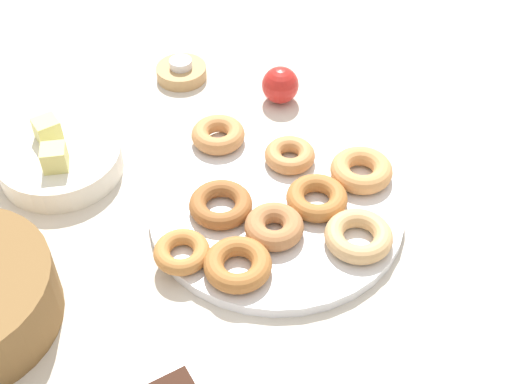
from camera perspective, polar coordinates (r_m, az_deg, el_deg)
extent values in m
plane|color=beige|center=(1.00, 1.69, -1.71)|extent=(2.40, 2.40, 0.00)
cylinder|color=silver|center=(1.00, 1.70, -1.37)|extent=(0.37, 0.37, 0.02)
torus|color=#995B2D|center=(0.97, -2.97, -1.18)|extent=(0.13, 0.13, 0.03)
torus|color=#C6844C|center=(1.08, -3.20, 4.84)|extent=(0.10, 0.10, 0.03)
torus|color=#AD6B33|center=(0.98, 5.14, -0.50)|extent=(0.11, 0.11, 0.03)
torus|color=#C6844C|center=(1.05, 2.86, 3.12)|extent=(0.10, 0.10, 0.03)
torus|color=tan|center=(0.94, 8.62, -3.70)|extent=(0.11, 0.11, 0.03)
torus|color=#B27547|center=(0.94, 1.54, -2.93)|extent=(0.11, 0.11, 0.03)
torus|color=#AD6B33|center=(0.90, -1.55, -6.13)|extent=(0.13, 0.13, 0.03)
torus|color=#BC7A3D|center=(0.92, -6.27, -5.04)|extent=(0.08, 0.08, 0.02)
torus|color=tan|center=(1.03, 8.86, 1.82)|extent=(0.12, 0.12, 0.03)
cylinder|color=tan|center=(1.26, -6.28, 9.98)|extent=(0.09, 0.09, 0.02)
cylinder|color=silver|center=(1.25, -6.35, 10.69)|extent=(0.04, 0.04, 0.01)
cylinder|color=silver|center=(1.09, -16.11, 2.49)|extent=(0.19, 0.19, 0.04)
cube|color=#DBD67A|center=(1.05, -16.60, 2.81)|extent=(0.04, 0.04, 0.04)
cube|color=#DBD67A|center=(1.10, -17.16, 5.01)|extent=(0.05, 0.05, 0.04)
sphere|color=red|center=(1.19, 2.06, 8.99)|extent=(0.06, 0.06, 0.06)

